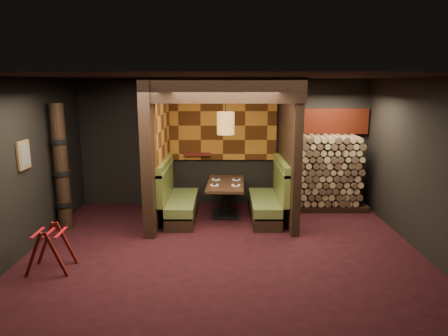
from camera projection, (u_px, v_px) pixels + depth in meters
floor at (224, 252)px, 6.64m from camera, size 6.50×5.50×0.02m
ceiling at (224, 76)px, 6.04m from camera, size 6.50×5.50×0.02m
wall_back at (224, 143)px, 9.04m from camera, size 6.50×0.02×2.85m
wall_front at (224, 232)px, 3.64m from camera, size 6.50×0.02×2.85m
wall_left at (19, 168)px, 6.34m from camera, size 0.02×5.50×2.85m
wall_right at (429, 168)px, 6.34m from camera, size 0.02×5.50×2.85m
partition_left at (156, 151)px, 7.95m from camera, size 0.20×2.20×2.85m
partition_right at (289, 150)px, 8.00m from camera, size 0.15×2.10×2.85m
header_beam at (223, 90)px, 6.77m from camera, size 2.85×0.18×0.44m
tapa_back_panel at (223, 125)px, 8.90m from camera, size 2.40×0.06×1.55m
tapa_side_panel at (163, 129)px, 8.03m from camera, size 0.04×1.85×1.45m
lacquer_shelf at (197, 154)px, 8.98m from camera, size 0.60×0.12×0.07m
booth_bench_left at (177, 200)px, 8.17m from camera, size 0.68×1.60×1.14m
booth_bench_right at (269, 200)px, 8.17m from camera, size 0.68×1.60×1.14m
dining_table at (226, 193)px, 8.33m from camera, size 0.81×1.41×0.73m
place_settings at (226, 182)px, 8.28m from camera, size 0.63×0.67×0.03m
pendant_lamp at (226, 123)px, 7.97m from camera, size 0.35×0.35×1.11m
framed_picture at (24, 155)px, 6.40m from camera, size 0.05×0.36×0.46m
luggage_rack at (51, 247)px, 5.93m from camera, size 0.68×0.48×0.72m
totem_column at (61, 168)px, 7.46m from camera, size 0.31×0.31×2.40m
firewood_stack at (328, 173)px, 8.76m from camera, size 1.73×0.70×1.64m
mosaic_header at (327, 121)px, 8.85m from camera, size 1.83×0.10×0.56m
bay_front_post at (291, 148)px, 8.25m from camera, size 0.08×0.08×2.85m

